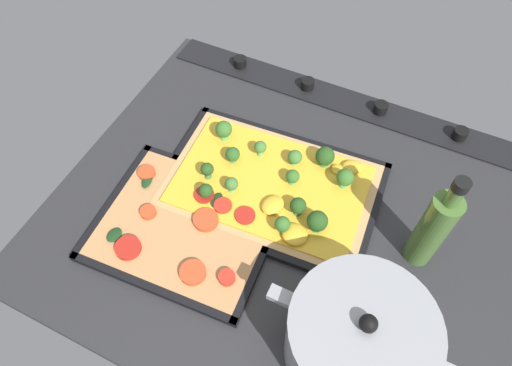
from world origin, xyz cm
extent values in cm
cube|color=#28282B|center=(0.00, 0.00, -1.50)|extent=(79.84, 67.48, 3.00)
cube|color=black|center=(0.00, -30.24, 0.40)|extent=(76.65, 7.00, 0.80)
cylinder|color=black|center=(-23.95, -30.24, 1.70)|extent=(2.80, 2.80, 1.80)
cylinder|color=black|center=(-7.98, -30.24, 1.70)|extent=(2.80, 2.80, 1.80)
cylinder|color=black|center=(7.98, -30.24, 1.70)|extent=(2.80, 2.80, 1.80)
cylinder|color=black|center=(23.95, -30.24, 1.70)|extent=(2.80, 2.80, 1.80)
cube|color=black|center=(4.47, -3.52, 0.25)|extent=(40.38, 28.27, 0.50)
cube|color=black|center=(5.24, -15.85, 0.65)|extent=(38.85, 3.60, 1.30)
cube|color=black|center=(3.71, 8.81, 0.65)|extent=(38.85, 3.60, 1.30)
cube|color=black|center=(-14.32, -4.69, 0.65)|extent=(2.80, 25.94, 1.30)
cube|color=black|center=(23.26, -2.35, 0.65)|extent=(2.80, 25.94, 1.30)
cube|color=tan|center=(4.47, -3.52, 1.00)|extent=(37.84, 25.72, 1.00)
cube|color=gold|center=(4.47, -3.52, 1.70)|extent=(34.78, 23.20, 0.40)
cone|color=#5B9F46|center=(1.03, -5.33, 2.40)|extent=(1.36, 1.36, 1.00)
sphere|color=#386B28|center=(1.03, -5.33, 3.82)|extent=(2.46, 2.46, 2.46)
cone|color=#427635|center=(-6.21, 1.46, 2.40)|extent=(1.95, 1.95, 1.00)
sphere|color=#264C1C|center=(-6.21, 1.46, 4.23)|extent=(3.55, 3.55, 3.55)
cone|color=#68AD54|center=(10.03, 0.70, 2.39)|extent=(1.31, 1.31, 0.98)
sphere|color=#427533|center=(10.03, 0.70, 3.77)|extent=(2.38, 2.38, 2.38)
cone|color=#5B9F46|center=(-1.24, 4.33, 2.48)|extent=(1.45, 1.45, 1.15)
sphere|color=#386B28|center=(-1.24, 4.33, 4.04)|extent=(2.64, 2.64, 2.64)
cone|color=#68AD54|center=(8.89, -8.68, 2.57)|extent=(1.26, 1.26, 1.33)
sphere|color=#427533|center=(8.89, -8.68, 4.09)|extent=(2.29, 2.29, 2.29)
cone|color=#5B9F46|center=(16.82, -9.36, 2.55)|extent=(1.76, 1.76, 1.30)
sphere|color=#386B28|center=(16.82, -9.36, 4.40)|extent=(3.19, 3.19, 3.19)
cone|color=#427635|center=(13.35, 3.92, 2.43)|extent=(1.36, 1.36, 1.05)
sphere|color=#264C1C|center=(13.35, 3.92, 3.88)|extent=(2.48, 2.48, 2.48)
cone|color=#5B9F46|center=(-7.43, -8.77, 2.51)|extent=(1.72, 1.72, 1.21)
sphere|color=#386B28|center=(-7.43, -8.77, 4.29)|extent=(3.12, 3.12, 3.12)
cone|color=#427635|center=(15.23, 0.22, 2.59)|extent=(1.31, 1.31, 1.38)
sphere|color=#264C1C|center=(15.23, 0.22, 4.18)|extent=(2.38, 2.38, 2.38)
cone|color=#68AD54|center=(2.35, -9.53, 2.31)|extent=(1.47, 1.47, 0.81)
sphere|color=#427533|center=(2.35, -9.53, 3.71)|extent=(2.67, 2.67, 2.67)
cone|color=#427635|center=(-2.20, 0.24, 2.47)|extent=(1.56, 1.56, 1.14)
sphere|color=#264C1C|center=(-2.20, 0.24, 4.10)|extent=(2.83, 2.83, 2.83)
cone|color=#427635|center=(-2.57, -11.78, 2.37)|extent=(1.92, 1.92, 0.93)
sphere|color=#264C1C|center=(-2.57, -11.78, 4.14)|extent=(3.50, 3.50, 3.50)
cone|color=#4D8B3F|center=(12.86, -5.23, 2.30)|extent=(1.49, 1.49, 0.81)
sphere|color=#2D5B23|center=(12.86, -5.23, 3.72)|extent=(2.70, 2.70, 2.70)
ellipsoid|color=gold|center=(2.04, 0.83, 2.54)|extent=(4.74, 5.22, 1.50)
ellipsoid|color=gold|center=(-3.58, 4.44, 2.55)|extent=(4.86, 4.69, 1.53)
ellipsoid|color=gold|center=(-7.72, -12.92, 2.47)|extent=(4.51, 4.00, 1.33)
ellipsoid|color=gold|center=(-5.42, -11.37, 2.27)|extent=(2.94, 2.79, 0.87)
cube|color=black|center=(14.20, 9.98, 0.25)|extent=(31.24, 27.13, 0.50)
cube|color=black|center=(14.93, -2.09, 0.65)|extent=(29.78, 3.00, 1.30)
cube|color=black|center=(13.47, 22.04, 0.65)|extent=(29.78, 3.00, 1.30)
cube|color=black|center=(-0.05, 9.11, 0.65)|extent=(2.73, 25.40, 1.30)
cube|color=black|center=(28.45, 10.84, 0.65)|extent=(2.73, 25.40, 1.30)
cube|color=tan|center=(14.20, 9.98, 0.95)|extent=(28.70, 24.59, 0.90)
cylinder|color=#B22319|center=(5.52, 4.53, 1.90)|extent=(3.50, 3.50, 1.00)
cylinder|color=#B22319|center=(20.18, 18.15, 1.90)|extent=(4.27, 4.27, 1.00)
cylinder|color=#D14723|center=(20.93, 11.00, 1.90)|extent=(2.75, 2.75, 1.00)
cylinder|color=#B22319|center=(13.88, 3.86, 1.90)|extent=(3.55, 3.55, 1.00)
cylinder|color=#D14723|center=(11.23, 8.07, 1.90)|extent=(4.35, 4.35, 1.00)
cylinder|color=#D14723|center=(8.44, 17.32, 1.90)|extent=(4.23, 4.23, 1.00)
cylinder|color=#D14723|center=(25.78, 4.09, 1.90)|extent=(3.15, 3.15, 1.00)
cylinder|color=red|center=(3.21, 15.73, 1.90)|extent=(2.72, 2.72, 1.00)
cylinder|color=red|center=(9.90, 4.39, 1.90)|extent=(3.20, 3.20, 1.00)
ellipsoid|color=#193819|center=(23.67, 17.14, 1.80)|extent=(2.59, 3.18, 0.60)
ellipsoid|color=#193819|center=(11.52, 3.75, 1.80)|extent=(2.31, 3.56, 0.60)
ellipsoid|color=#193819|center=(24.83, 5.34, 1.80)|extent=(2.68, 4.03, 0.60)
cylinder|color=gray|center=(-18.11, 17.53, 5.67)|extent=(19.57, 19.57, 11.34)
cylinder|color=gray|center=(-18.11, 17.53, 11.74)|extent=(19.96, 19.96, 0.80)
sphere|color=black|center=(-18.11, 17.53, 13.34)|extent=(2.40, 2.40, 2.40)
cube|color=gray|center=(-6.52, 17.53, 9.30)|extent=(3.60, 2.00, 1.20)
cylinder|color=#476B2D|center=(-22.90, -2.29, 8.03)|extent=(4.61, 4.61, 16.06)
cylinder|color=#476B2D|center=(-22.90, -2.29, 17.81)|extent=(2.07, 2.07, 3.50)
cylinder|color=black|center=(-22.90, -2.29, 20.36)|extent=(2.31, 2.31, 1.60)
camera|label=1|loc=(-13.09, 39.22, 69.67)|focal=32.13mm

